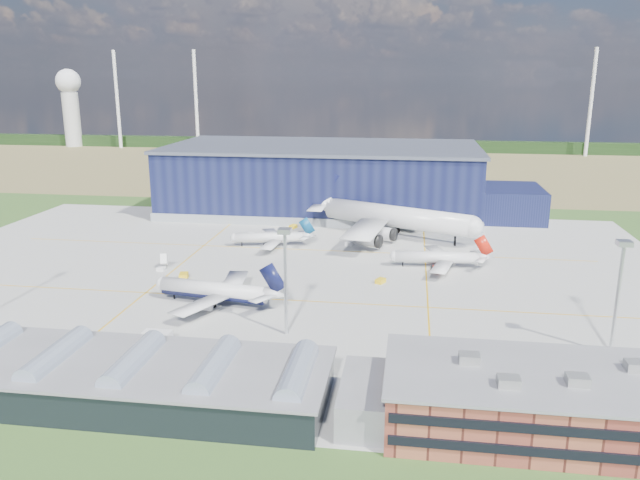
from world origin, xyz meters
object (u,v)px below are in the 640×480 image
Objects in this scene: ops_building at (535,400)px; airliner_red at (436,251)px; gse_tug_a at (184,276)px; car_b at (520,387)px; airliner_widebody at (397,206)px; light_mast_center at (285,264)px; gse_van_a at (158,337)px; gse_van_b at (437,256)px; gse_tug_c at (293,227)px; hangar at (330,182)px; gse_tug_b at (380,281)px; gse_cart_b at (252,235)px; gse_van_c at (460,375)px; car_a at (461,377)px; airstair at (164,263)px; airliner_regional at (269,232)px; gse_cart_a at (349,243)px; airliner_navy at (213,282)px; light_mast_east at (620,279)px.

ops_building is 1.55× the size of airliner_red.
gse_tug_a is 1.02× the size of car_b.
airliner_widebody is (-24.38, 115.00, 6.06)m from ops_building.
light_mast_center is 4.01× the size of gse_van_a.
airliner_red is 70.30m from gse_tug_a.
gse_van_b is 58.84m from gse_tug_c.
hangar is 92.79m from gse_tug_b.
gse_cart_b reaches higher than car_b.
car_a is (0.16, 0.36, -0.58)m from gse_van_c.
gse_van_c is 1.14× the size of airstair.
gse_tug_a reaches higher than car_b.
hangar is 3.15× the size of ops_building.
airliner_red is 83.54m from gse_van_a.
airliner_regional is 8.52× the size of gse_cart_a.
gse_tug_b is at bearing -39.02° from gse_tug_c.
gse_cart_b is 113.19m from car_a.
hangar is 2.18× the size of airliner_widebody.
light_mast_center is 0.83× the size of airliner_regional.
gse_tug_c is 1.04× the size of gse_cart_b.
airstair is at bearing -158.36° from gse_tug_b.
gse_van_b reaches higher than gse_tug_c.
airliner_red is 1.07× the size of airliner_regional.
light_mast_center is 30.00m from gse_van_a.
car_b is at bearing -51.84° from airliner_widebody.
airliner_widebody is at bearing -55.05° from hangar.
ops_building reaches higher than airliner_red.
airstair is at bearing 29.13° from gse_van_c.
airliner_widebody is at bearing -72.40° from airliner_red.
airliner_widebody is 29.54m from gse_van_b.
gse_cart_b is (-7.14, 63.63, -5.01)m from airliner_navy.
gse_tug_c is (-16.07, 92.00, -14.77)m from light_mast_center.
airliner_navy reaches higher than gse_van_c.
airliner_widebody is 13.18× the size of gse_van_c.
gse_tug_a is at bearing 51.47° from car_a.
gse_van_b is (53.97, 45.24, -4.44)m from airliner_navy.
gse_cart_b is (-20.49, -46.22, -10.98)m from hangar.
gse_van_b is (-11.58, 90.20, -3.59)m from ops_building.
car_b is (-0.07, 12.00, -4.22)m from ops_building.
airstair is (-8.78, 8.39, 0.68)m from gse_tug_a.
gse_tug_a is 0.62× the size of gse_van_a.
gse_cart_a is (-26.70, 20.23, -4.12)m from airliner_red.
light_mast_east is 95.99m from airliner_widebody.
light_mast_center is at bearing -123.16° from gse_cart_b.
gse_van_c is at bearing -96.89° from gse_van_a.
airstair is at bearing 133.95° from gse_van_b.
light_mast_center is 61.09m from airstair.
gse_cart_a is at bearing 9.91° from car_b.
car_a is at bearing -53.26° from airstair.
light_mast_center reaches higher than airliner_widebody.
airliner_regional is 99.56m from gse_van_c.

